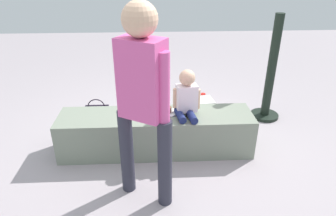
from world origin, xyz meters
TOP-DOWN VIEW (x-y plane):
  - ground_plane at (0.00, 0.00)m, footprint 12.00×12.00m
  - concrete_ledge at (0.00, 0.00)m, footprint 2.03×0.48m
  - child_seated at (0.31, -0.01)m, footprint 0.28×0.33m
  - adult_standing at (-0.10, -0.71)m, footprint 0.44×0.34m
  - cake_plate at (0.12, 0.04)m, footprint 0.22×0.22m
  - gift_bag at (0.01, 1.14)m, footprint 0.23×0.08m
  - railing_post at (1.45, 0.70)m, footprint 0.36×0.36m
  - water_bottle_near_gift at (-0.36, 0.98)m, footprint 0.07×0.07m
  - party_cup_red at (0.71, 1.26)m, footprint 0.07×0.07m
  - cake_box_white at (0.67, 0.99)m, footprint 0.30×0.31m
  - handbag_black_leather at (-0.75, 0.69)m, footprint 0.30×0.13m

SIDE VIEW (x-z plane):
  - ground_plane at x=0.00m, z-range 0.00..0.00m
  - party_cup_red at x=0.71m, z-range 0.00..0.11m
  - cake_box_white at x=0.67m, z-range 0.00..0.14m
  - water_bottle_near_gift at x=-0.36m, z-range -0.01..0.20m
  - handbag_black_leather at x=-0.75m, z-range -0.05..0.27m
  - gift_bag at x=0.01m, z-range -0.02..0.29m
  - concrete_ledge at x=0.00m, z-range 0.00..0.43m
  - cake_plate at x=0.12m, z-range 0.42..0.48m
  - railing_post at x=1.45m, z-range -0.15..1.19m
  - child_seated at x=0.31m, z-range 0.40..0.89m
  - adult_standing at x=-0.10m, z-range 0.17..1.82m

